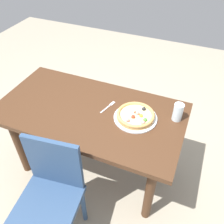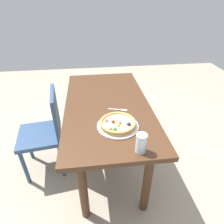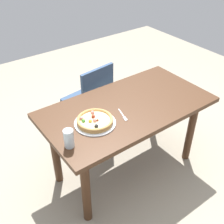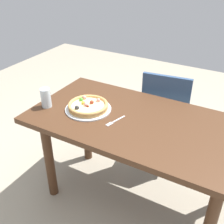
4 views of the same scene
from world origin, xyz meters
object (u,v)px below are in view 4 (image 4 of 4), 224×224
Objects in this scene: dining_table at (136,134)px; drinking_glass at (46,98)px; fork at (114,122)px; pizza at (88,106)px; plate at (88,109)px; chair_near at (166,113)px.

dining_table is 0.67m from drinking_glass.
drinking_glass is (0.51, 0.06, 0.07)m from fork.
pizza is 0.24m from fork.
plate is 0.03m from pizza.
dining_table is 4.51× the size of plate.
plate is at bearing 146.93° from pizza.
pizza is (0.35, 0.04, 0.14)m from dining_table.
chair_near is at bearing -90.80° from dining_table.
chair_near is 0.75m from fork.
fork is at bearing 38.24° from dining_table.
plate is (0.36, 0.64, 0.26)m from chair_near.
drinking_glass is (0.64, 0.75, 0.33)m from chair_near.
chair_near is 6.38× the size of drinking_glass.
fork is (-0.23, 0.05, -0.00)m from plate.
fork is (0.13, 0.69, 0.26)m from chair_near.
pizza is (0.36, 0.64, 0.29)m from chair_near.
fork is 1.19× the size of drinking_glass.
plate is at bearing -159.14° from drinking_glass.
pizza is at bearing -126.62° from chair_near.
drinking_glass reaches higher than fork.
pizza is at bearing -158.89° from drinking_glass.
drinking_glass reaches higher than chair_near.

